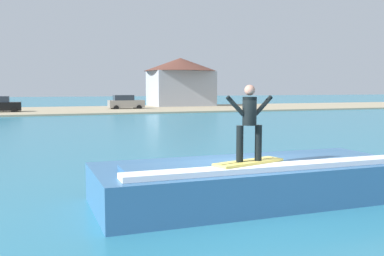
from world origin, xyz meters
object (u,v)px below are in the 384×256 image
tree_tall_bare (180,71)px  car_far_shore (125,102)px  car_near_shore (1,105)px  wave_crest (252,181)px  house_gabled_white (180,79)px  surfboard (249,162)px  surfer (249,119)px

tree_tall_bare → car_far_shore: bearing=-144.5°
car_near_shore → car_far_shore: bearing=10.9°
wave_crest → car_far_shore: size_ratio=1.78×
car_far_shore → house_gabled_white: house_gabled_white is taller
surfboard → car_far_shore: size_ratio=0.43×
surfboard → house_gabled_white: (15.77, 51.39, 2.91)m
surfer → car_near_shore: (-7.59, 42.23, -1.14)m
car_far_shore → tree_tall_bare: (9.37, 6.67, 4.18)m
car_far_shore → house_gabled_white: (9.38, 6.49, 3.05)m
car_far_shore → house_gabled_white: 11.80m
wave_crest → house_gabled_white: house_gabled_white is taller
surfboard → surfer: (-0.01, -0.03, 1.00)m
surfboard → surfer: size_ratio=1.07×
car_near_shore → tree_tall_bare: tree_tall_bare is taller
wave_crest → car_near_shore: (-8.03, 41.56, 0.45)m
surfboard → tree_tall_bare: bearing=73.0°
wave_crest → house_gabled_white: (15.34, 50.75, 3.50)m
surfer → tree_tall_bare: tree_tall_bare is taller
wave_crest → surfboard: surfboard is taller
car_near_shore → house_gabled_white: house_gabled_white is taller
surfer → car_near_shore: surfer is taller
car_near_shore → house_gabled_white: (23.37, 9.19, 3.05)m
wave_crest → house_gabled_white: size_ratio=0.73×
house_gabled_white → car_far_shore: bearing=-145.3°
car_near_shore → house_gabled_white: size_ratio=0.37×
surfboard → car_near_shore: 42.88m
car_far_shore → surfer: bearing=-98.1°
surfer → car_far_shore: size_ratio=0.40×
wave_crest → house_gabled_white: 53.13m
surfer → surfboard: bearing=67.0°
house_gabled_white → car_near_shore: bearing=-158.5°
surfer → car_far_shore: bearing=81.9°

